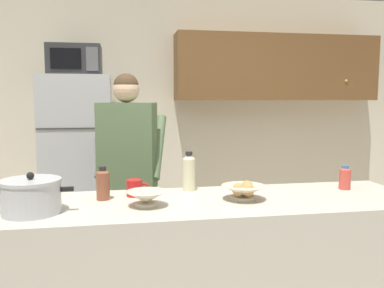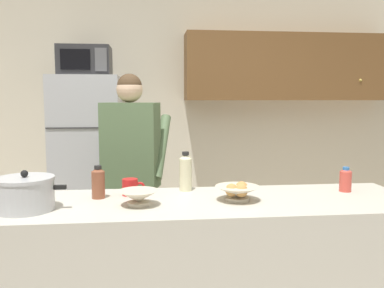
% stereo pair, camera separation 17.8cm
% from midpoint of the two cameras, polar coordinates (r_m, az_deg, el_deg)
% --- Properties ---
extents(back_wall_unit, '(6.00, 0.48, 2.60)m').
position_cam_midpoint_polar(back_wall_unit, '(4.40, -1.66, 5.59)').
color(back_wall_unit, beige).
rests_on(back_wall_unit, ground).
extents(kitchen_island, '(2.37, 0.68, 0.92)m').
position_cam_midpoint_polar(kitchen_island, '(2.36, 0.16, -18.90)').
color(kitchen_island, beige).
rests_on(kitchen_island, ground).
extents(refrigerator, '(0.64, 0.68, 1.69)m').
position_cam_midpoint_polar(refrigerator, '(4.04, -17.06, -2.82)').
color(refrigerator, '#B7BABF').
rests_on(refrigerator, ground).
extents(microwave, '(0.48, 0.37, 0.28)m').
position_cam_midpoint_polar(microwave, '(3.98, -17.57, 11.26)').
color(microwave, '#2D2D30').
rests_on(microwave, refrigerator).
extents(person_near_pot, '(0.59, 0.52, 1.66)m').
position_cam_midpoint_polar(person_near_pot, '(3.06, -10.79, -1.86)').
color(person_near_pot, black).
rests_on(person_near_pot, ground).
extents(cooking_pot, '(0.40, 0.29, 0.20)m').
position_cam_midpoint_polar(cooking_pot, '(2.13, -24.17, -6.81)').
color(cooking_pot, silver).
rests_on(cooking_pot, kitchen_island).
extents(coffee_mug, '(0.13, 0.09, 0.10)m').
position_cam_midpoint_polar(coffee_mug, '(2.33, -10.31, -6.18)').
color(coffee_mug, red).
rests_on(coffee_mug, kitchen_island).
extents(bread_bowl, '(0.24, 0.24, 0.10)m').
position_cam_midpoint_polar(bread_bowl, '(2.21, 5.08, -6.68)').
color(bread_bowl, beige).
rests_on(bread_bowl, kitchen_island).
extents(empty_bowl, '(0.21, 0.21, 0.08)m').
position_cam_midpoint_polar(empty_bowl, '(2.10, -8.95, -7.56)').
color(empty_bowl, beige).
rests_on(empty_bowl, kitchen_island).
extents(bottle_near_edge, '(0.08, 0.08, 0.24)m').
position_cam_midpoint_polar(bottle_near_edge, '(2.42, -2.56, -3.98)').
color(bottle_near_edge, beige).
rests_on(bottle_near_edge, kitchen_island).
extents(bottle_mid_counter, '(0.07, 0.07, 0.18)m').
position_cam_midpoint_polar(bottle_mid_counter, '(2.28, -14.77, -5.47)').
color(bottle_mid_counter, brown).
rests_on(bottle_mid_counter, kitchen_island).
extents(bottle_far_corner, '(0.07, 0.07, 0.15)m').
position_cam_midpoint_polar(bottle_far_corner, '(2.60, 19.13, -4.53)').
color(bottle_far_corner, '#D84C3F').
rests_on(bottle_far_corner, kitchen_island).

